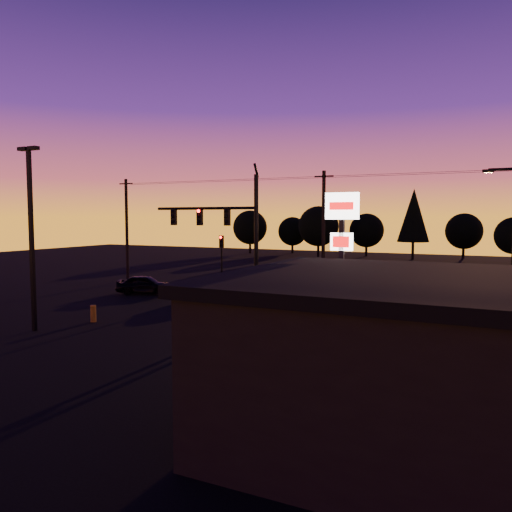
{
  "coord_description": "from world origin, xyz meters",
  "views": [
    {
      "loc": [
        13.35,
        -20.32,
        5.71
      ],
      "look_at": [
        1.0,
        5.0,
        3.5
      ],
      "focal_mm": 35.0,
      "sensor_mm": 36.0,
      "label": 1
    }
  ],
  "objects_px": {
    "traffic_signal_mast": "(230,231)",
    "suv_parked": "(349,343)",
    "parking_lot_light": "(31,226)",
    "car_left": "(145,284)",
    "secondary_signal": "(221,256)",
    "car_mid": "(215,293)",
    "car_right": "(318,300)",
    "streetlight": "(512,245)",
    "pylon_sign": "(342,235)",
    "bollard": "(93,314)"
  },
  "relations": [
    {
      "from": "streetlight",
      "to": "traffic_signal_mast",
      "type": "bearing_deg",
      "value": -173.86
    },
    {
      "from": "suv_parked",
      "to": "car_left",
      "type": "bearing_deg",
      "value": 127.76
    },
    {
      "from": "parking_lot_light",
      "to": "suv_parked",
      "type": "bearing_deg",
      "value": 6.79
    },
    {
      "from": "streetlight",
      "to": "bollard",
      "type": "relative_size",
      "value": 8.71
    },
    {
      "from": "car_left",
      "to": "bollard",
      "type": "bearing_deg",
      "value": -179.62
    },
    {
      "from": "pylon_sign",
      "to": "streetlight",
      "type": "bearing_deg",
      "value": 30.08
    },
    {
      "from": "parking_lot_light",
      "to": "traffic_signal_mast",
      "type": "bearing_deg",
      "value": 43.37
    },
    {
      "from": "car_left",
      "to": "pylon_sign",
      "type": "bearing_deg",
      "value": -135.77
    },
    {
      "from": "bollard",
      "to": "car_mid",
      "type": "distance_m",
      "value": 8.69
    },
    {
      "from": "car_right",
      "to": "pylon_sign",
      "type": "bearing_deg",
      "value": 39.39
    },
    {
      "from": "secondary_signal",
      "to": "car_right",
      "type": "distance_m",
      "value": 9.69
    },
    {
      "from": "streetlight",
      "to": "car_mid",
      "type": "bearing_deg",
      "value": 171.47
    },
    {
      "from": "traffic_signal_mast",
      "to": "suv_parked",
      "type": "xyz_separation_m",
      "value": [
        8.21,
        -5.13,
        -4.25
      ]
    },
    {
      "from": "parking_lot_light",
      "to": "car_mid",
      "type": "bearing_deg",
      "value": 70.7
    },
    {
      "from": "car_right",
      "to": "suv_parked",
      "type": "bearing_deg",
      "value": 38.21
    },
    {
      "from": "pylon_sign",
      "to": "suv_parked",
      "type": "height_order",
      "value": "pylon_sign"
    },
    {
      "from": "bollard",
      "to": "car_right",
      "type": "xyz_separation_m",
      "value": [
        10.11,
        8.01,
        0.27
      ]
    },
    {
      "from": "bollard",
      "to": "parking_lot_light",
      "type": "bearing_deg",
      "value": -111.38
    },
    {
      "from": "pylon_sign",
      "to": "parking_lot_light",
      "type": "bearing_deg",
      "value": -162.77
    },
    {
      "from": "secondary_signal",
      "to": "car_right",
      "type": "height_order",
      "value": "secondary_signal"
    },
    {
      "from": "secondary_signal",
      "to": "streetlight",
      "type": "xyz_separation_m",
      "value": [
        18.91,
        -5.99,
        1.56
      ]
    },
    {
      "from": "traffic_signal_mast",
      "to": "parking_lot_light",
      "type": "distance_m",
      "value": 10.19
    },
    {
      "from": "traffic_signal_mast",
      "to": "suv_parked",
      "type": "height_order",
      "value": "traffic_signal_mast"
    },
    {
      "from": "secondary_signal",
      "to": "parking_lot_light",
      "type": "distance_m",
      "value": 14.9
    },
    {
      "from": "car_left",
      "to": "parking_lot_light",
      "type": "bearing_deg",
      "value": 170.39
    },
    {
      "from": "pylon_sign",
      "to": "bollard",
      "type": "relative_size",
      "value": 7.41
    },
    {
      "from": "streetlight",
      "to": "pylon_sign",
      "type": "bearing_deg",
      "value": -149.92
    },
    {
      "from": "streetlight",
      "to": "car_left",
      "type": "height_order",
      "value": "streetlight"
    },
    {
      "from": "traffic_signal_mast",
      "to": "bollard",
      "type": "relative_size",
      "value": 9.35
    },
    {
      "from": "parking_lot_light",
      "to": "car_right",
      "type": "distance_m",
      "value": 16.3
    },
    {
      "from": "traffic_signal_mast",
      "to": "car_left",
      "type": "relative_size",
      "value": 2.07
    },
    {
      "from": "parking_lot_light",
      "to": "bollard",
      "type": "distance_m",
      "value": 5.72
    },
    {
      "from": "car_right",
      "to": "bollard",
      "type": "bearing_deg",
      "value": -39.26
    },
    {
      "from": "secondary_signal",
      "to": "bollard",
      "type": "xyz_separation_m",
      "value": [
        -1.37,
        -11.6,
        -2.4
      ]
    },
    {
      "from": "streetlight",
      "to": "car_right",
      "type": "distance_m",
      "value": 11.08
    },
    {
      "from": "parking_lot_light",
      "to": "car_right",
      "type": "xyz_separation_m",
      "value": [
        11.24,
        10.89,
        -4.54
      ]
    },
    {
      "from": "secondary_signal",
      "to": "car_mid",
      "type": "relative_size",
      "value": 1.07
    },
    {
      "from": "traffic_signal_mast",
      "to": "car_mid",
      "type": "xyz_separation_m",
      "value": [
        -3.51,
        4.13,
        -4.27
      ]
    },
    {
      "from": "traffic_signal_mast",
      "to": "car_mid",
      "type": "bearing_deg",
      "value": 130.3
    },
    {
      "from": "secondary_signal",
      "to": "car_left",
      "type": "distance_m",
      "value": 6.08
    },
    {
      "from": "bollard",
      "to": "traffic_signal_mast",
      "type": "bearing_deg",
      "value": 33.22
    },
    {
      "from": "parking_lot_light",
      "to": "streetlight",
      "type": "relative_size",
      "value": 1.14
    },
    {
      "from": "parking_lot_light",
      "to": "car_left",
      "type": "distance_m",
      "value": 13.16
    },
    {
      "from": "car_mid",
      "to": "car_right",
      "type": "xyz_separation_m",
      "value": [
        7.34,
        -0.23,
        0.06
      ]
    },
    {
      "from": "traffic_signal_mast",
      "to": "car_left",
      "type": "bearing_deg",
      "value": 153.25
    },
    {
      "from": "suv_parked",
      "to": "streetlight",
      "type": "bearing_deg",
      "value": 25.84
    },
    {
      "from": "parking_lot_light",
      "to": "pylon_sign",
      "type": "bearing_deg",
      "value": 17.23
    },
    {
      "from": "car_mid",
      "to": "secondary_signal",
      "type": "bearing_deg",
      "value": 17.12
    },
    {
      "from": "streetlight",
      "to": "suv_parked",
      "type": "height_order",
      "value": "streetlight"
    },
    {
      "from": "secondary_signal",
      "to": "car_mid",
      "type": "bearing_deg",
      "value": -67.43
    }
  ]
}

